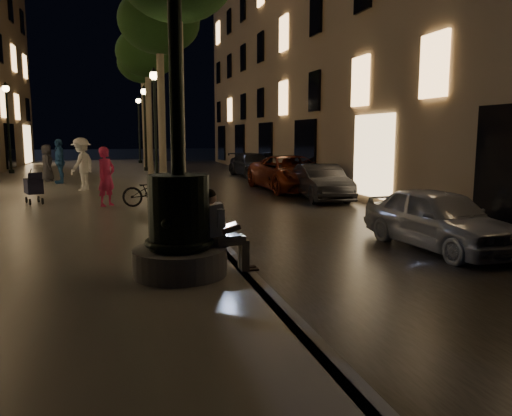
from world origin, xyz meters
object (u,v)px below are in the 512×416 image
object	(u,v)px
tree_third	(147,53)
pedestrian_white	(82,164)
car_front	(439,219)
car_second	(321,182)
lamp_curb_d	(139,121)
pedestrian_blue	(60,161)
stroller	(34,186)
lamp_left_c	(8,116)
fountain_lamppost	(179,208)
lamp_curb_a	(177,97)
lamp_curb_c	(145,117)
lamp_curb_b	(155,111)
bicycle	(152,191)
tree_far	(143,64)
car_rear	(253,165)
tree_second	(159,22)
seated_man_laptop	(220,228)
pedestrian_red	(106,177)
car_third	(291,173)
pedestrian_dark	(47,163)

from	to	relation	value
tree_third	pedestrian_white	size ratio (longest dim) A/B	3.68
car_front	car_second	xyz separation A→B (m)	(0.65, 7.61, 0.01)
lamp_curb_d	car_second	size ratio (longest dim) A/B	1.27
car_second	pedestrian_blue	world-z (taller)	pedestrian_blue
stroller	lamp_left_c	bearing A→B (deg)	84.54
car_front	lamp_left_c	bearing A→B (deg)	114.02
fountain_lamppost	lamp_left_c	bearing A→B (deg)	106.22
lamp_curb_a	lamp_curb_d	bearing A→B (deg)	90.00
lamp_curb_c	lamp_curb_b	bearing A→B (deg)	-90.00
lamp_curb_d	bicycle	xyz separation A→B (m)	(-0.63, -22.73, -2.59)
tree_far	pedestrian_white	bearing A→B (deg)	-104.19
car_rear	tree_second	bearing A→B (deg)	-132.95
lamp_curb_d	seated_man_laptop	bearing A→B (deg)	-90.17
seated_man_laptop	tree_third	size ratio (longest dim) A/B	0.18
lamp_curb_d	car_rear	distance (m)	12.64
fountain_lamppost	lamp_curb_b	distance (m)	14.16
stroller	bicycle	world-z (taller)	stroller
tree_third	stroller	world-z (taller)	tree_third
lamp_curb_c	pedestrian_blue	world-z (taller)	lamp_curb_c
tree_far	pedestrian_white	size ratio (longest dim) A/B	3.83
tree_second	lamp_curb_d	distance (m)	18.26
car_front	pedestrian_red	distance (m)	9.29
fountain_lamppost	seated_man_laptop	xyz separation A→B (m)	(0.61, 0.00, -0.33)
tree_second	car_third	xyz separation A→B (m)	(5.06, -0.26, -5.62)
seated_man_laptop	car_front	world-z (taller)	seated_man_laptop
bicycle	lamp_left_c	bearing A→B (deg)	36.84
tree_third	tree_far	bearing A→B (deg)	89.24
car_third	pedestrian_dark	distance (m)	10.85
car_third	pedestrian_dark	world-z (taller)	pedestrian_dark
bicycle	pedestrian_red	bearing A→B (deg)	79.97
lamp_curb_a	stroller	distance (m)	5.53
tree_far	car_second	size ratio (longest dim) A/B	1.99
pedestrian_white	pedestrian_blue	xyz separation A→B (m)	(-1.10, 3.00, -0.04)
stroller	pedestrian_dark	bearing A→B (deg)	75.61
car_second	car_rear	world-z (taller)	car_rear
lamp_curb_b	stroller	bearing A→B (deg)	-128.02
fountain_lamppost	pedestrian_dark	distance (m)	16.95
lamp_curb_b	pedestrian_dark	size ratio (longest dim) A/B	2.96
pedestrian_red	car_rear	bearing A→B (deg)	8.90
tree_second	stroller	bearing A→B (deg)	-142.65
lamp_curb_a	bicycle	world-z (taller)	lamp_curb_a
lamp_curb_a	car_third	xyz separation A→B (m)	(5.16, 5.74, -2.52)
tree_far	pedestrian_white	xyz separation A→B (m)	(-2.93, -11.61, -5.25)
tree_far	pedestrian_blue	bearing A→B (deg)	-115.09
lamp_curb_b	car_second	world-z (taller)	lamp_curb_b
lamp_curb_a	bicycle	size ratio (longest dim) A/B	2.82
lamp_left_c	pedestrian_white	world-z (taller)	lamp_left_c
car_rear	bicycle	bearing A→B (deg)	-122.76
tree_third	pedestrian_blue	world-z (taller)	tree_third
fountain_lamppost	lamp_curb_c	size ratio (longest dim) A/B	1.08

